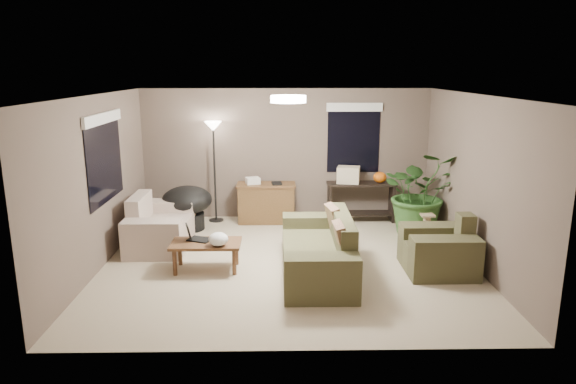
{
  "coord_description": "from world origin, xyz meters",
  "views": [
    {
      "loc": [
        -0.14,
        -7.3,
        2.85
      ],
      "look_at": [
        0.0,
        0.2,
        1.05
      ],
      "focal_mm": 32.0,
      "sensor_mm": 36.0,
      "label": 1
    }
  ],
  "objects_px": {
    "main_sofa": "(320,253)",
    "loveseat": "(159,228)",
    "houseplant": "(420,201)",
    "console_table": "(361,199)",
    "floor_lamp": "(213,138)",
    "cat_scratching_post": "(426,230)",
    "coffee_table": "(206,246)",
    "papasan_chair": "(187,204)",
    "armchair": "(439,251)",
    "desk": "(266,203)"
  },
  "relations": [
    {
      "from": "armchair",
      "to": "console_table",
      "type": "relative_size",
      "value": 0.77
    },
    {
      "from": "cat_scratching_post",
      "to": "coffee_table",
      "type": "bearing_deg",
      "value": -162.2
    },
    {
      "from": "main_sofa",
      "to": "armchair",
      "type": "height_order",
      "value": "same"
    },
    {
      "from": "main_sofa",
      "to": "desk",
      "type": "xyz_separation_m",
      "value": [
        -0.82,
        2.53,
        0.08
      ]
    },
    {
      "from": "papasan_chair",
      "to": "floor_lamp",
      "type": "bearing_deg",
      "value": 49.56
    },
    {
      "from": "armchair",
      "to": "cat_scratching_post",
      "type": "xyz_separation_m",
      "value": [
        0.16,
        1.23,
        -0.08
      ]
    },
    {
      "from": "papasan_chair",
      "to": "cat_scratching_post",
      "type": "distance_m",
      "value": 4.23
    },
    {
      "from": "coffee_table",
      "to": "cat_scratching_post",
      "type": "xyz_separation_m",
      "value": [
        3.53,
        1.13,
        -0.14
      ]
    },
    {
      "from": "papasan_chair",
      "to": "cat_scratching_post",
      "type": "relative_size",
      "value": 2.24
    },
    {
      "from": "coffee_table",
      "to": "desk",
      "type": "distance_m",
      "value": 2.52
    },
    {
      "from": "floor_lamp",
      "to": "cat_scratching_post",
      "type": "distance_m",
      "value": 4.17
    },
    {
      "from": "console_table",
      "to": "cat_scratching_post",
      "type": "relative_size",
      "value": 2.6
    },
    {
      "from": "main_sofa",
      "to": "cat_scratching_post",
      "type": "relative_size",
      "value": 4.4
    },
    {
      "from": "houseplant",
      "to": "armchair",
      "type": "bearing_deg",
      "value": -95.58
    },
    {
      "from": "coffee_table",
      "to": "floor_lamp",
      "type": "xyz_separation_m",
      "value": [
        -0.16,
        2.49,
        1.24
      ]
    },
    {
      "from": "main_sofa",
      "to": "floor_lamp",
      "type": "distance_m",
      "value": 3.45
    },
    {
      "from": "coffee_table",
      "to": "cat_scratching_post",
      "type": "bearing_deg",
      "value": 17.8
    },
    {
      "from": "main_sofa",
      "to": "coffee_table",
      "type": "height_order",
      "value": "main_sofa"
    },
    {
      "from": "coffee_table",
      "to": "papasan_chair",
      "type": "bearing_deg",
      "value": 107.13
    },
    {
      "from": "desk",
      "to": "houseplant",
      "type": "bearing_deg",
      "value": -15.45
    },
    {
      "from": "main_sofa",
      "to": "loveseat",
      "type": "height_order",
      "value": "same"
    },
    {
      "from": "loveseat",
      "to": "papasan_chair",
      "type": "relative_size",
      "value": 1.43
    },
    {
      "from": "desk",
      "to": "papasan_chair",
      "type": "height_order",
      "value": "papasan_chair"
    },
    {
      "from": "armchair",
      "to": "floor_lamp",
      "type": "height_order",
      "value": "floor_lamp"
    },
    {
      "from": "loveseat",
      "to": "floor_lamp",
      "type": "xyz_separation_m",
      "value": [
        0.77,
        1.38,
        1.3
      ]
    },
    {
      "from": "houseplant",
      "to": "floor_lamp",
      "type": "bearing_deg",
      "value": 166.92
    },
    {
      "from": "loveseat",
      "to": "console_table",
      "type": "xyz_separation_m",
      "value": [
        3.55,
        1.33,
        0.14
      ]
    },
    {
      "from": "coffee_table",
      "to": "armchair",
      "type": "bearing_deg",
      "value": -1.64
    },
    {
      "from": "main_sofa",
      "to": "loveseat",
      "type": "relative_size",
      "value": 1.38
    },
    {
      "from": "console_table",
      "to": "papasan_chair",
      "type": "bearing_deg",
      "value": -171.7
    },
    {
      "from": "coffee_table",
      "to": "console_table",
      "type": "xyz_separation_m",
      "value": [
        2.62,
        2.44,
        0.08
      ]
    },
    {
      "from": "armchair",
      "to": "papasan_chair",
      "type": "height_order",
      "value": "armchair"
    },
    {
      "from": "desk",
      "to": "main_sofa",
      "type": "bearing_deg",
      "value": -72.07
    },
    {
      "from": "coffee_table",
      "to": "floor_lamp",
      "type": "relative_size",
      "value": 0.52
    },
    {
      "from": "main_sofa",
      "to": "houseplant",
      "type": "bearing_deg",
      "value": 43.18
    },
    {
      "from": "loveseat",
      "to": "coffee_table",
      "type": "relative_size",
      "value": 1.6
    },
    {
      "from": "loveseat",
      "to": "armchair",
      "type": "distance_m",
      "value": 4.46
    },
    {
      "from": "coffee_table",
      "to": "papasan_chair",
      "type": "relative_size",
      "value": 0.89
    },
    {
      "from": "loveseat",
      "to": "desk",
      "type": "relative_size",
      "value": 1.45
    },
    {
      "from": "console_table",
      "to": "cat_scratching_post",
      "type": "height_order",
      "value": "console_table"
    },
    {
      "from": "houseplant",
      "to": "console_table",
      "type": "bearing_deg",
      "value": 138.68
    },
    {
      "from": "desk",
      "to": "papasan_chair",
      "type": "relative_size",
      "value": 0.98
    },
    {
      "from": "loveseat",
      "to": "floor_lamp",
      "type": "relative_size",
      "value": 0.84
    },
    {
      "from": "armchair",
      "to": "houseplant",
      "type": "xyz_separation_m",
      "value": [
        0.17,
        1.73,
        0.29
      ]
    },
    {
      "from": "console_table",
      "to": "houseplant",
      "type": "bearing_deg",
      "value": -41.32
    },
    {
      "from": "armchair",
      "to": "houseplant",
      "type": "relative_size",
      "value": 0.66
    },
    {
      "from": "coffee_table",
      "to": "papasan_chair",
      "type": "distance_m",
      "value": 2.06
    },
    {
      "from": "cat_scratching_post",
      "to": "loveseat",
      "type": "bearing_deg",
      "value": -179.72
    },
    {
      "from": "main_sofa",
      "to": "cat_scratching_post",
      "type": "xyz_separation_m",
      "value": [
        1.89,
        1.28,
        -0.08
      ]
    },
    {
      "from": "armchair",
      "to": "cat_scratching_post",
      "type": "relative_size",
      "value": 2.0
    }
  ]
}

